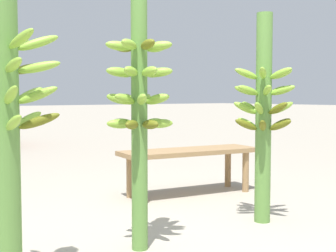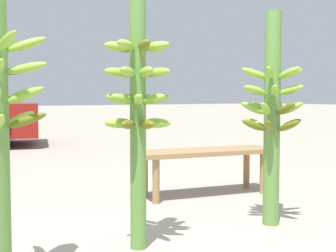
{
  "view_description": "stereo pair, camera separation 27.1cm",
  "coord_description": "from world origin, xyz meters",
  "views": [
    {
      "loc": [
        -1.56,
        -1.93,
        0.89
      ],
      "look_at": [
        0.15,
        0.25,
        0.71
      ],
      "focal_mm": 50.0,
      "sensor_mm": 36.0,
      "label": 1
    },
    {
      "loc": [
        -1.34,
        -2.08,
        0.89
      ],
      "look_at": [
        0.15,
        0.25,
        0.71
      ],
      "focal_mm": 50.0,
      "sensor_mm": 36.0,
      "label": 2
    }
  ],
  "objects": [
    {
      "name": "banana_stalk_right",
      "position": [
        0.97,
        0.22,
        0.78
      ],
      "size": [
        0.45,
        0.45,
        1.46
      ],
      "color": "#5B8C3D",
      "rests_on": "ground_plane"
    },
    {
      "name": "market_bench",
      "position": [
        1.17,
        1.23,
        0.35
      ],
      "size": [
        1.32,
        0.6,
        0.41
      ],
      "rotation": [
        0.0,
        0.0,
        -0.17
      ],
      "color": "#99754C",
      "rests_on": "ground_plane"
    },
    {
      "name": "banana_stalk_center",
      "position": [
        -0.05,
        0.27,
        0.86
      ],
      "size": [
        0.39,
        0.39,
        1.58
      ],
      "color": "#5B8C3D",
      "rests_on": "ground_plane"
    }
  ]
}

